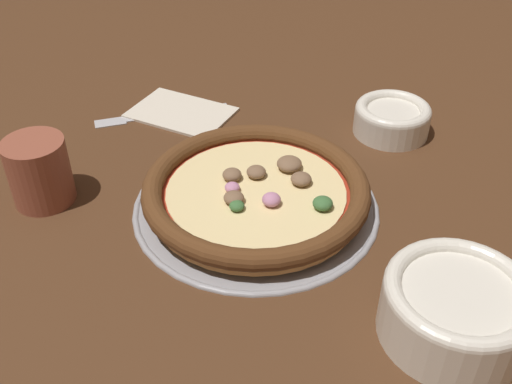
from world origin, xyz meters
TOP-DOWN VIEW (x-y plane):
  - ground_plane at (0.00, 0.00)m, footprint 3.00×3.00m
  - pizza_tray at (0.00, 0.00)m, footprint 0.29×0.29m
  - pizza at (0.00, 0.00)m, footprint 0.27×0.27m
  - bowl_near at (0.26, 0.05)m, footprint 0.14×0.14m
  - bowl_far at (-0.04, 0.25)m, footprint 0.11×0.11m
  - drinking_cup at (-0.15, -0.21)m, footprint 0.07×0.07m
  - napkin at (-0.25, 0.03)m, footprint 0.18×0.16m
  - fork at (-0.26, -0.01)m, footprint 0.07×0.20m

SIDE VIEW (x-z plane):
  - ground_plane at x=0.00m, z-range 0.00..0.00m
  - fork at x=-0.26m, z-range 0.00..0.00m
  - pizza_tray at x=0.00m, z-range 0.00..0.01m
  - napkin at x=-0.25m, z-range 0.00..0.01m
  - bowl_far at x=-0.04m, z-range 0.00..0.05m
  - pizza at x=0.00m, z-range 0.01..0.04m
  - bowl_near at x=0.26m, z-range 0.00..0.07m
  - drinking_cup at x=-0.15m, z-range 0.00..0.08m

